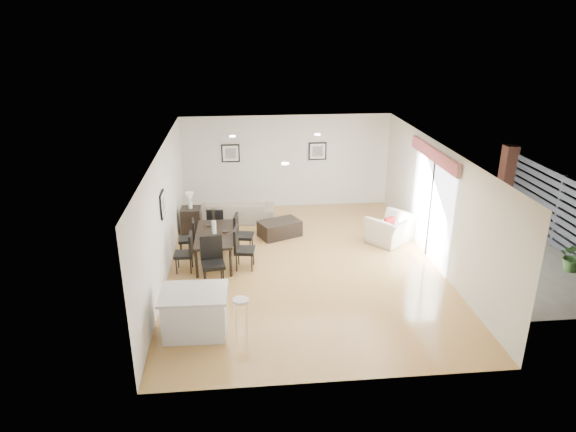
{
  "coord_description": "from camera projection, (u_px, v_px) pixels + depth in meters",
  "views": [
    {
      "loc": [
        -1.37,
        -10.36,
        5.24
      ],
      "look_at": [
        -0.31,
        0.4,
        1.06
      ],
      "focal_mm": 32.0,
      "sensor_mm": 36.0,
      "label": 1
    }
  ],
  "objects": [
    {
      "name": "side_table",
      "position": [
        191.0,
        220.0,
        13.31
      ],
      "size": [
        0.52,
        0.52,
        0.67
      ],
      "primitive_type": "cube",
      "rotation": [
        0.0,
        0.0,
        -0.04
      ],
      "color": "black",
      "rests_on": "ground"
    },
    {
      "name": "dining_chair_wfar",
      "position": [
        190.0,
        236.0,
        12.0
      ],
      "size": [
        0.42,
        0.42,
        0.87
      ],
      "rotation": [
        0.0,
        0.0,
        -1.49
      ],
      "color": "black",
      "rests_on": "ground"
    },
    {
      "name": "courtyard_plant_a",
      "position": [
        574.0,
        257.0,
        11.28
      ],
      "size": [
        0.76,
        0.72,
        0.66
      ],
      "primitive_type": "imported",
      "rotation": [
        0.0,
        0.0,
        -0.42
      ],
      "color": "#345825",
      "rests_on": "ground"
    },
    {
      "name": "courtyard",
      "position": [
        547.0,
        205.0,
        12.66
      ],
      "size": [
        6.0,
        6.0,
        2.0
      ],
      "color": "gray",
      "rests_on": "ground"
    },
    {
      "name": "ground",
      "position": [
        303.0,
        265.0,
        11.63
      ],
      "size": [
        8.0,
        8.0,
        0.0
      ],
      "primitive_type": "plane",
      "color": "tan",
      "rests_on": "ground"
    },
    {
      "name": "courtyard_plant_b",
      "position": [
        512.0,
        217.0,
        13.45
      ],
      "size": [
        0.48,
        0.48,
        0.71
      ],
      "primitive_type": "imported",
      "rotation": [
        0.0,
        0.0,
        -0.22
      ],
      "color": "#345825",
      "rests_on": "ground"
    },
    {
      "name": "framed_print_left_wall",
      "position": [
        163.0,
        204.0,
        10.57
      ],
      "size": [
        0.04,
        0.52,
        0.52
      ],
      "rotation": [
        0.0,
        0.0,
        1.57
      ],
      "color": "black",
      "rests_on": "wall_left"
    },
    {
      "name": "kitchen_island",
      "position": [
        195.0,
        312.0,
        9.01
      ],
      "size": [
        1.18,
        0.92,
        0.81
      ],
      "rotation": [
        0.0,
        0.0,
        -0.02
      ],
      "color": "silver",
      "rests_on": "ground"
    },
    {
      "name": "coffee_table",
      "position": [
        280.0,
        229.0,
        13.13
      ],
      "size": [
        1.18,
        0.97,
        0.41
      ],
      "primitive_type": "cube",
      "rotation": [
        0.0,
        0.0,
        0.42
      ],
      "color": "black",
      "rests_on": "ground"
    },
    {
      "name": "framed_print_back_left",
      "position": [
        231.0,
        153.0,
        14.57
      ],
      "size": [
        0.52,
        0.04,
        0.52
      ],
      "color": "black",
      "rests_on": "wall_back"
    },
    {
      "name": "sliding_door",
      "position": [
        432.0,
        188.0,
        11.57
      ],
      "size": [
        0.12,
        2.7,
        2.57
      ],
      "color": "white",
      "rests_on": "wall_right"
    },
    {
      "name": "wall_right",
      "position": [
        437.0,
        205.0,
        11.41
      ],
      "size": [
        0.04,
        8.0,
        2.7
      ],
      "primitive_type": "cube",
      "color": "silver",
      "rests_on": "ground"
    },
    {
      "name": "cushion",
      "position": [
        389.0,
        223.0,
        12.56
      ],
      "size": [
        0.3,
        0.24,
        0.3
      ],
      "primitive_type": "cube",
      "rotation": [
        0.0,
        0.0,
        3.7
      ],
      "color": "maroon",
      "rests_on": "armchair"
    },
    {
      "name": "vase",
      "position": [
        214.0,
        222.0,
        11.49
      ],
      "size": [
        0.68,
        1.11,
        0.62
      ],
      "color": "white",
      "rests_on": "dining_table"
    },
    {
      "name": "dining_chair_foot",
      "position": [
        216.0,
        224.0,
        12.62
      ],
      "size": [
        0.45,
        0.45,
        0.91
      ],
      "rotation": [
        0.0,
        0.0,
        3.05
      ],
      "color": "black",
      "rests_on": "ground"
    },
    {
      "name": "wall_back",
      "position": [
        286.0,
        162.0,
        14.85
      ],
      "size": [
        6.0,
        0.04,
        2.7
      ],
      "primitive_type": "cube",
      "color": "silver",
      "rests_on": "ground"
    },
    {
      "name": "framed_print_back_right",
      "position": [
        318.0,
        151.0,
        14.8
      ],
      "size": [
        0.52,
        0.04,
        0.52
      ],
      "color": "black",
      "rests_on": "wall_back"
    },
    {
      "name": "ceiling",
      "position": [
        305.0,
        149.0,
        10.65
      ],
      "size": [
        6.0,
        8.0,
        0.02
      ],
      "primitive_type": "cube",
      "color": "white",
      "rests_on": "wall_back"
    },
    {
      "name": "sofa",
      "position": [
        237.0,
        211.0,
        14.07
      ],
      "size": [
        2.07,
        0.94,
        0.59
      ],
      "primitive_type": "imported",
      "rotation": [
        0.0,
        0.0,
        3.06
      ],
      "color": "gray",
      "rests_on": "ground"
    },
    {
      "name": "dining_chair_wnear",
      "position": [
        187.0,
        250.0,
        11.22
      ],
      "size": [
        0.41,
        0.41,
        0.88
      ],
      "rotation": [
        0.0,
        0.0,
        -1.6
      ],
      "color": "black",
      "rests_on": "ground"
    },
    {
      "name": "table_lamp",
      "position": [
        190.0,
        198.0,
        13.09
      ],
      "size": [
        0.22,
        0.22,
        0.43
      ],
      "color": "white",
      "rests_on": "side_table"
    },
    {
      "name": "dining_chair_head",
      "position": [
        212.0,
        258.0,
        10.67
      ],
      "size": [
        0.53,
        0.53,
        1.03
      ],
      "rotation": [
        0.0,
        0.0,
        0.15
      ],
      "color": "black",
      "rests_on": "ground"
    },
    {
      "name": "armchair",
      "position": [
        391.0,
        229.0,
        12.73
      ],
      "size": [
        1.41,
        1.4,
        0.69
      ],
      "primitive_type": "imported",
      "rotation": [
        0.0,
        0.0,
        3.84
      ],
      "color": "beige",
      "rests_on": "ground"
    },
    {
      "name": "bar_stool",
      "position": [
        241.0,
        304.0,
        9.04
      ],
      "size": [
        0.29,
        0.29,
        0.62
      ],
      "color": "silver",
      "rests_on": "ground"
    },
    {
      "name": "dining_chair_enear",
      "position": [
        241.0,
        246.0,
        11.32
      ],
      "size": [
        0.49,
        0.49,
        0.96
      ],
      "rotation": [
        0.0,
        0.0,
        1.43
      ],
      "color": "black",
      "rests_on": "ground"
    },
    {
      "name": "dining_chair_efar",
      "position": [
        241.0,
        232.0,
        12.1
      ],
      "size": [
        0.49,
        0.49,
        0.95
      ],
      "rotation": [
        0.0,
        0.0,
        1.39
      ],
      "color": "black",
      "rests_on": "ground"
    },
    {
      "name": "wall_front",
      "position": [
        339.0,
        305.0,
        7.43
      ],
      "size": [
        6.0,
        0.04,
        2.7
      ],
      "primitive_type": "cube",
      "color": "silver",
      "rests_on": "ground"
    },
    {
      "name": "wall_left",
      "position": [
        164.0,
        214.0,
        10.87
      ],
      "size": [
        0.04,
        8.0,
        2.7
      ],
      "primitive_type": "cube",
      "color": "silver",
      "rests_on": "ground"
    },
    {
      "name": "dining_table",
      "position": [
        215.0,
        236.0,
        11.61
      ],
      "size": [
        0.85,
        1.68,
        0.7
      ],
      "rotation": [
        0.0,
        0.0,
        -0.01
      ],
      "color": "black",
      "rests_on": "ground"
    }
  ]
}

